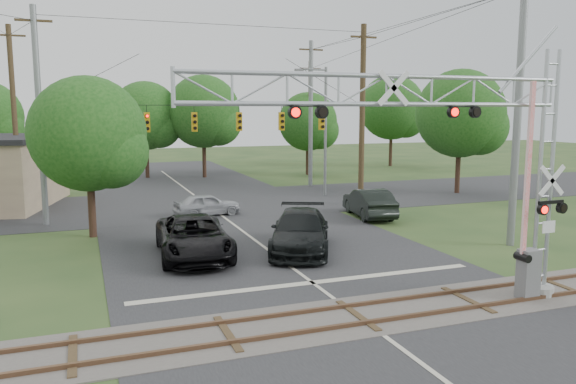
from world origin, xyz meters
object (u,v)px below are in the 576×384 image
object	(u,v)px
crossing_gantry	(454,148)
streetlight	(323,125)
traffic_signal_span	(232,118)
pickup_black	(194,237)
sedan_silver	(207,204)
car_dark	(300,231)

from	to	relation	value
crossing_gantry	streetlight	bearing A→B (deg)	75.80
traffic_signal_span	streetlight	xyz separation A→B (m)	(7.80, 4.38, -0.59)
traffic_signal_span	pickup_black	bearing A→B (deg)	-113.97
crossing_gantry	streetlight	world-z (taller)	streetlight
pickup_black	streetlight	distance (m)	18.77
sedan_silver	streetlight	xyz separation A→B (m)	(9.46, 4.67, 4.45)
traffic_signal_span	car_dark	world-z (taller)	traffic_signal_span
crossing_gantry	streetlight	size ratio (longest dim) A/B	1.37
pickup_black	crossing_gantry	bearing A→B (deg)	-51.08
traffic_signal_span	sedan_silver	bearing A→B (deg)	-170.14
pickup_black	streetlight	bearing A→B (deg)	53.07
car_dark	crossing_gantry	bearing A→B (deg)	-55.18
sedan_silver	streetlight	world-z (taller)	streetlight
crossing_gantry	pickup_black	world-z (taller)	crossing_gantry
car_dark	sedan_silver	world-z (taller)	car_dark
car_dark	streetlight	bearing A→B (deg)	86.65
traffic_signal_span	pickup_black	world-z (taller)	traffic_signal_span
pickup_black	streetlight	xyz separation A→B (m)	(11.99, 13.80, 4.25)
streetlight	crossing_gantry	bearing A→B (deg)	-104.20
traffic_signal_span	streetlight	world-z (taller)	traffic_signal_span
pickup_black	streetlight	size ratio (longest dim) A/B	0.68
crossing_gantry	car_dark	size ratio (longest dim) A/B	2.07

